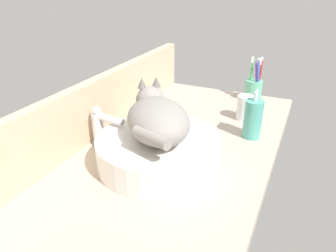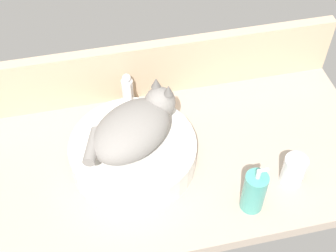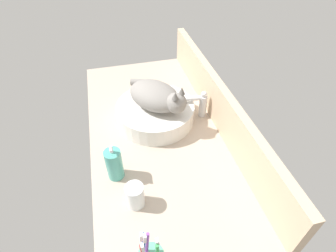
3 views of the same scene
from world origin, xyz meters
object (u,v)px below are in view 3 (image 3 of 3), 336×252
at_px(water_glass, 135,196).
at_px(soap_dispenser, 114,164).
at_px(cat, 157,96).
at_px(sink_basin, 155,113).
at_px(faucet, 201,103).

bearing_deg(water_glass, soap_dispenser, -158.40).
xyz_separation_m(cat, water_glass, (0.41, -0.17, -0.10)).
bearing_deg(water_glass, sink_basin, 159.25).
height_order(sink_basin, soap_dispenser, soap_dispenser).
bearing_deg(cat, soap_dispenser, -39.16).
bearing_deg(cat, water_glass, -22.32).
bearing_deg(sink_basin, faucet, 84.59).
bearing_deg(sink_basin, soap_dispenser, -36.98).
xyz_separation_m(cat, soap_dispenser, (0.27, -0.22, -0.08)).
distance_m(soap_dispenser, water_glass, 0.15).
height_order(cat, water_glass, cat).
distance_m(faucet, water_glass, 0.55).
distance_m(sink_basin, water_glass, 0.45).
height_order(cat, faucet, cat).
distance_m(sink_basin, soap_dispenser, 0.35).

